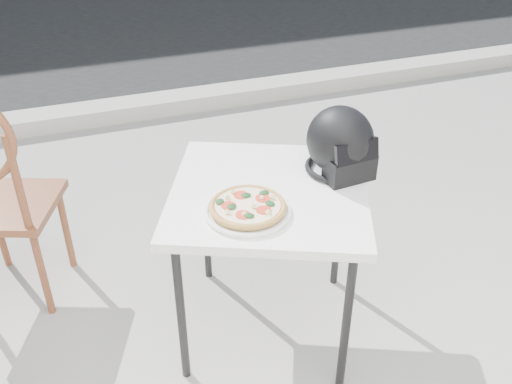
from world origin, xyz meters
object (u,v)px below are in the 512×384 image
object	(u,v)px
cafe_table_main	(269,203)
plate	(248,211)
pizza	(248,206)
helmet	(341,144)

from	to	relation	value
cafe_table_main	plate	size ratio (longest dim) A/B	3.07
cafe_table_main	pizza	distance (m)	0.20
cafe_table_main	helmet	xyz separation A→B (m)	(0.31, 0.03, 0.18)
pizza	plate	bearing A→B (deg)	-99.78
pizza	cafe_table_main	bearing A→B (deg)	43.97
cafe_table_main	pizza	size ratio (longest dim) A/B	3.22
plate	pizza	size ratio (longest dim) A/B	1.05
plate	helmet	distance (m)	0.48
plate	helmet	size ratio (longest dim) A/B	1.09
cafe_table_main	plate	distance (m)	0.20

